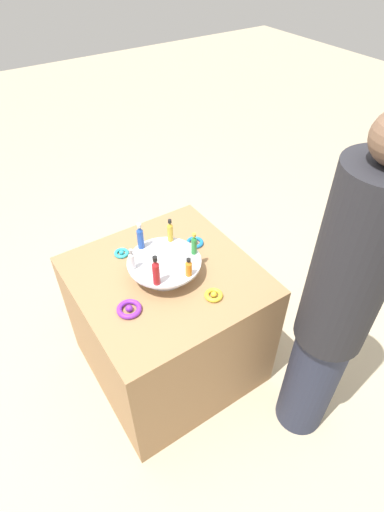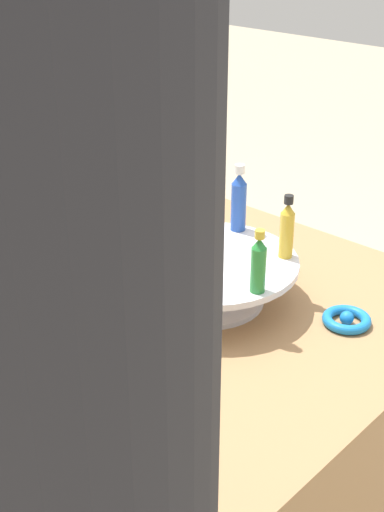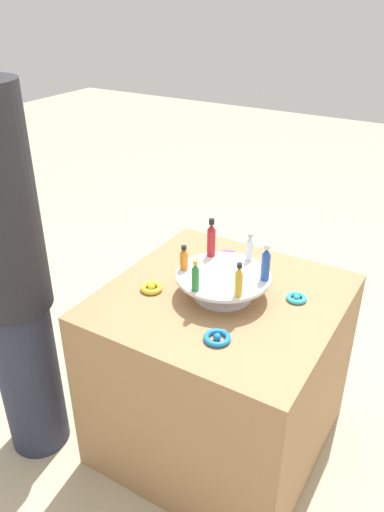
{
  "view_description": "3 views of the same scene",
  "coord_description": "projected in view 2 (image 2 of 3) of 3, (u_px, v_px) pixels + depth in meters",
  "views": [
    {
      "loc": [
        -1.18,
        0.63,
        2.04
      ],
      "look_at": [
        -0.12,
        -0.07,
        0.89
      ],
      "focal_mm": 28.0,
      "sensor_mm": 36.0,
      "label": 1
    },
    {
      "loc": [
        -0.88,
        -0.78,
        1.41
      ],
      "look_at": [
        -0.13,
        -0.08,
        0.89
      ],
      "focal_mm": 50.0,
      "sensor_mm": 36.0,
      "label": 2
    },
    {
      "loc": [
        0.69,
        -1.36,
        1.71
      ],
      "look_at": [
        -0.1,
        -0.06,
        0.88
      ],
      "focal_mm": 35.0,
      "sensor_mm": 36.0,
      "label": 3
    }
  ],
  "objects": [
    {
      "name": "bottle_orange",
      "position": [
        172.0,
        272.0,
        1.19
      ],
      "size": [
        0.03,
        0.03,
        0.09
      ],
      "color": "orange",
      "rests_on": "display_stand"
    },
    {
      "name": "ribbon_bow_purple",
      "position": [
        83.0,
        274.0,
        1.43
      ],
      "size": [
        0.11,
        0.11,
        0.03
      ],
      "color": "purple",
      "rests_on": "party_table"
    },
    {
      "name": "ribbon_bow_gold",
      "position": [
        157.0,
        374.0,
        1.13
      ],
      "size": [
        0.08,
        0.08,
        0.03
      ],
      "color": "gold",
      "rests_on": "party_table"
    },
    {
      "name": "party_table",
      "position": [
        206.0,
        445.0,
        1.52
      ],
      "size": [
        0.82,
        0.82,
        0.72
      ],
      "color": "#9E754C",
      "rests_on": "ground_plane"
    },
    {
      "name": "bottle_clear",
      "position": [
        166.0,
        209.0,
        1.41
      ],
      "size": [
        0.03,
        0.03,
        0.11
      ],
      "color": "silver",
      "rests_on": "display_stand"
    },
    {
      "name": "ribbon_bow_teal",
      "position": [
        244.0,
        240.0,
        1.58
      ],
      "size": [
        0.07,
        0.07,
        0.02
      ],
      "color": "#2DB7CC",
      "rests_on": "party_table"
    },
    {
      "name": "bottle_red",
      "position": [
        128.0,
        228.0,
        1.28
      ],
      "size": [
        0.03,
        0.03,
        0.15
      ],
      "color": "#B21E23",
      "rests_on": "display_stand"
    },
    {
      "name": "bottle_gold",
      "position": [
        287.0,
        229.0,
        1.31
      ],
      "size": [
        0.03,
        0.03,
        0.12
      ],
      "color": "gold",
      "rests_on": "display_stand"
    },
    {
      "name": "bottle_green",
      "position": [
        258.0,
        264.0,
        1.19
      ],
      "size": [
        0.03,
        0.03,
        0.11
      ],
      "color": "#288438",
      "rests_on": "display_stand"
    },
    {
      "name": "bottle_blue",
      "position": [
        239.0,
        200.0,
        1.41
      ],
      "size": [
        0.03,
        0.03,
        0.14
      ],
      "color": "#234CAD",
      "rests_on": "display_stand"
    },
    {
      "name": "ribbon_bow_blue",
      "position": [
        347.0,
        319.0,
        1.28
      ],
      "size": [
        0.09,
        0.09,
        0.03
      ],
      "color": "blue",
      "rests_on": "party_table"
    },
    {
      "name": "display_stand",
      "position": [
        208.0,
        274.0,
        1.34
      ],
      "size": [
        0.34,
        0.34,
        0.09
      ],
      "color": "silver",
      "rests_on": "party_table"
    }
  ]
}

